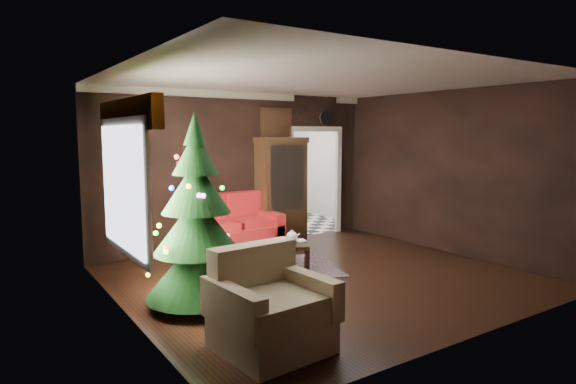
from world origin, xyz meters
TOP-DOWN VIEW (x-y plane):
  - floor at (0.00, 0.00)m, footprint 5.50×5.50m
  - ceiling at (0.00, 0.00)m, footprint 5.50×5.50m
  - wall_back at (0.00, 2.50)m, footprint 5.50×0.00m
  - wall_front at (0.00, -2.50)m, footprint 5.50×0.00m
  - wall_left at (-2.75, 0.00)m, footprint 0.00×5.50m
  - wall_right at (2.75, 0.00)m, footprint 0.00×5.50m
  - doorway at (1.70, 2.50)m, footprint 1.10×0.10m
  - left_window at (-2.71, 0.20)m, footprint 0.05×1.60m
  - valance at (-2.63, 0.20)m, footprint 0.12×2.10m
  - kitchen_floor at (1.70, 4.00)m, footprint 3.00×3.00m
  - kitchen_window at (1.70, 5.45)m, footprint 0.70×0.06m
  - rug at (-0.34, 0.79)m, footprint 2.31×1.99m
  - loveseat at (-0.40, 2.05)m, footprint 1.70×0.90m
  - curio_cabinet at (0.75, 2.27)m, footprint 0.90×0.45m
  - floor_lamp at (-1.34, 1.79)m, footprint 0.35×0.35m
  - christmas_tree at (-1.95, -0.10)m, footprint 1.41×1.41m
  - armchair at (-1.85, -1.60)m, footprint 1.06×1.06m
  - coffee_table at (-0.52, 0.55)m, footprint 1.13×0.90m
  - teapot at (-0.22, 0.46)m, footprint 0.24×0.24m
  - cup_a at (-0.46, 0.62)m, footprint 0.08×0.08m
  - cup_b at (-0.42, 0.31)m, footprint 0.08×0.08m
  - book at (-0.13, 0.49)m, footprint 0.14×0.05m
  - wall_clock at (1.95, 2.45)m, footprint 0.32×0.32m
  - painting at (0.75, 2.46)m, footprint 0.62×0.05m
  - kitchen_counter at (1.70, 5.20)m, footprint 1.80×0.60m
  - kitchen_table at (1.40, 3.70)m, footprint 0.70×0.70m

SIDE VIEW (x-z plane):
  - floor at x=0.00m, z-range 0.00..0.00m
  - kitchen_floor at x=1.70m, z-range 0.00..0.00m
  - rug at x=-0.34m, z-range 0.00..0.01m
  - coffee_table at x=-0.52m, z-range 0.01..0.45m
  - kitchen_table at x=1.40m, z-range 0.00..0.75m
  - kitchen_counter at x=1.70m, z-range 0.00..0.90m
  - armchair at x=-1.85m, z-range -0.04..0.96m
  - cup_a at x=-0.46m, z-range 0.45..0.51m
  - cup_b at x=-0.42m, z-range 0.45..0.51m
  - loveseat at x=-0.40m, z-range 0.00..1.00m
  - teapot at x=-0.22m, z-range 0.45..0.63m
  - book at x=-0.13m, z-range 0.45..0.65m
  - floor_lamp at x=-1.34m, z-range 0.03..1.63m
  - curio_cabinet at x=0.75m, z-range 0.00..1.90m
  - doorway at x=1.70m, z-range 0.00..2.10m
  - christmas_tree at x=-1.95m, z-range -0.13..2.23m
  - wall_back at x=0.00m, z-range -1.35..4.15m
  - wall_front at x=0.00m, z-range -1.35..4.15m
  - wall_left at x=-2.75m, z-range -1.35..4.15m
  - wall_right at x=2.75m, z-range -1.35..4.15m
  - left_window at x=-2.71m, z-range 0.75..2.15m
  - kitchen_window at x=1.70m, z-range 1.35..2.05m
  - painting at x=0.75m, z-range 1.99..2.51m
  - valance at x=-2.63m, z-range 2.10..2.44m
  - wall_clock at x=1.95m, z-range 2.35..2.41m
  - ceiling at x=0.00m, z-range 2.80..2.80m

